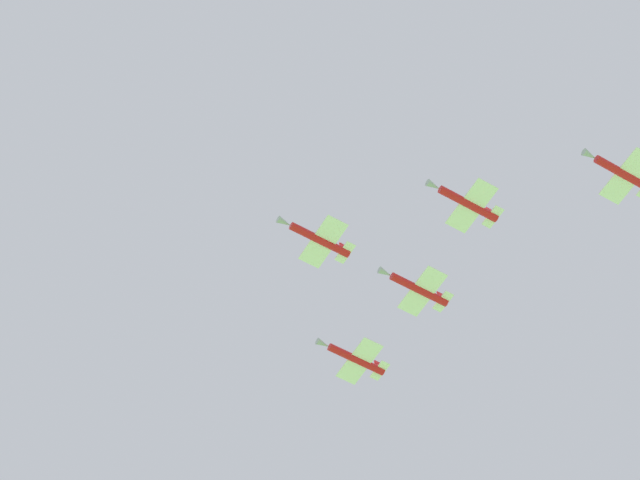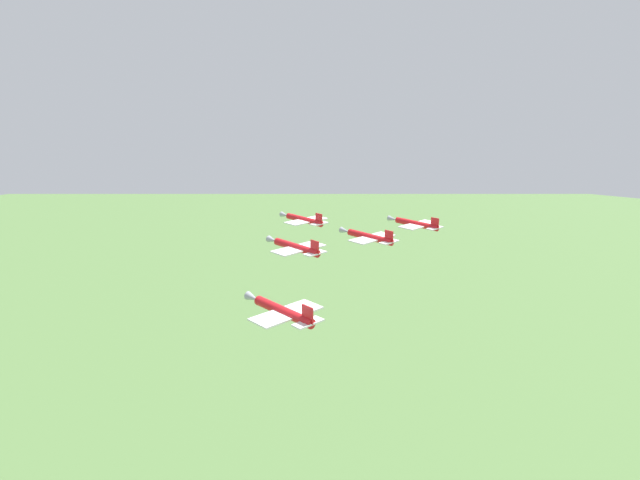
# 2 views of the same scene
# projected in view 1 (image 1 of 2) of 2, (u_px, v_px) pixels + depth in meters

# --- Properties ---
(jet_lead) EXTENTS (9.57, 12.78, 2.65)m
(jet_lead) POSITION_uv_depth(u_px,v_px,m) (318.00, 239.00, 180.97)
(jet_lead) COLOR red
(jet_port_inner) EXTENTS (9.57, 12.78, 2.65)m
(jet_port_inner) POSITION_uv_depth(u_px,v_px,m) (467.00, 203.00, 178.55)
(jet_port_inner) COLOR red
(jet_starboard_inner) EXTENTS (9.57, 12.78, 2.65)m
(jet_starboard_inner) POSITION_uv_depth(u_px,v_px,m) (355.00, 359.00, 192.06)
(jet_starboard_inner) COLOR red
(jet_port_outer) EXTENTS (9.57, 12.78, 2.65)m
(jet_port_outer) POSITION_uv_depth(u_px,v_px,m) (418.00, 289.00, 185.57)
(jet_port_outer) COLOR red
(jet_starboard_outer) EXTENTS (9.57, 12.78, 2.65)m
(jet_starboard_outer) POSITION_uv_depth(u_px,v_px,m) (623.00, 173.00, 174.23)
(jet_starboard_outer) COLOR red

